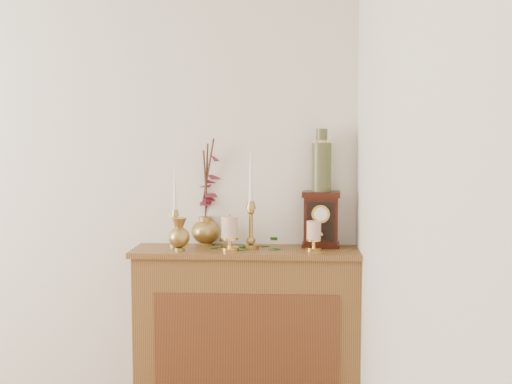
# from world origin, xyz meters

# --- Properties ---
(console_shelf) EXTENTS (1.24, 0.34, 0.93)m
(console_shelf) POSITION_xyz_m (1.40, 2.10, 0.44)
(console_shelf) COLOR brown
(console_shelf) RESTS_ON ground
(candlestick_left) EXTENTS (0.07, 0.07, 0.43)m
(candlestick_left) POSITION_xyz_m (1.01, 2.11, 1.07)
(candlestick_left) COLOR #B09746
(candlestick_left) RESTS_ON console_shelf
(candlestick_center) EXTENTS (0.09, 0.09, 0.53)m
(candlestick_center) POSITION_xyz_m (1.42, 2.11, 1.10)
(candlestick_center) COLOR #B09746
(candlestick_center) RESTS_ON console_shelf
(bud_vase) EXTENTS (0.11, 0.11, 0.18)m
(bud_vase) POSITION_xyz_m (1.05, 2.00, 1.02)
(bud_vase) COLOR #B09746
(bud_vase) RESTS_ON console_shelf
(ginger_jar) EXTENTS (0.24, 0.26, 0.59)m
(ginger_jar) POSITION_xyz_m (1.17, 2.25, 1.20)
(ginger_jar) COLOR #B09746
(ginger_jar) RESTS_ON console_shelf
(pillar_candle_left) EXTENTS (0.10, 0.10, 0.19)m
(pillar_candle_left) POSITION_xyz_m (1.31, 2.05, 1.03)
(pillar_candle_left) COLOR #E4AD4F
(pillar_candle_left) RESTS_ON console_shelf
(pillar_candle_right) EXTENTS (0.09, 0.09, 0.17)m
(pillar_candle_right) POSITION_xyz_m (1.76, 2.08, 1.02)
(pillar_candle_right) COLOR #E4AD4F
(pillar_candle_right) RESTS_ON console_shelf
(ivy_garland) EXTENTS (0.37, 0.17, 0.07)m
(ivy_garland) POSITION_xyz_m (1.39, 2.12, 0.94)
(ivy_garland) COLOR #2C5E23
(ivy_garland) RESTS_ON console_shelf
(mantel_clock) EXTENTS (0.21, 0.16, 0.31)m
(mantel_clock) POSITION_xyz_m (1.80, 2.18, 1.08)
(mantel_clock) COLOR black
(mantel_clock) RESTS_ON console_shelf
(ceramic_vase) EXTENTS (0.11, 0.11, 0.34)m
(ceramic_vase) POSITION_xyz_m (1.80, 2.18, 1.39)
(ceramic_vase) COLOR #183124
(ceramic_vase) RESTS_ON mantel_clock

